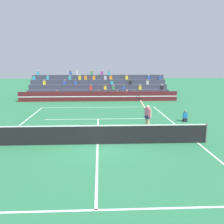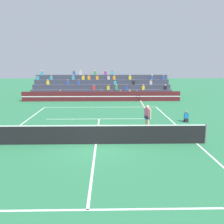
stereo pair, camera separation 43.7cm
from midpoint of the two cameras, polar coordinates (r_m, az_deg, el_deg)
The scene contains 8 objects.
ground_plane at distance 14.26m, azimuth -2.64°, elevation -7.00°, with size 120.00×120.00×0.00m, color #2D7A4C.
court_lines at distance 14.26m, azimuth -2.64°, elevation -6.99°, with size 11.10×23.90×0.01m.
tennis_net at distance 14.11m, azimuth -2.66°, elevation -4.90°, with size 12.00×0.10×1.10m.
sponsor_banner_wall at distance 29.85m, azimuth -1.92°, elevation 3.42°, with size 18.00×0.26×1.10m.
bleacher_stand at distance 33.58m, azimuth -1.85°, elevation 5.04°, with size 17.06×4.75×3.38m.
ball_kid_courtside at distance 20.21m, azimuth 16.45°, elevation -1.17°, with size 0.30×0.36×0.84m.
tennis_player at distance 16.72m, azimuth 8.37°, elevation -0.98°, with size 0.87×1.02×2.35m.
tennis_ball at distance 20.11m, azimuth -7.87°, elevation -1.74°, with size 0.07×0.07×0.07m, color #C6DB33.
Camera 2 is at (0.58, -13.59, 4.34)m, focal length 42.00 mm.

